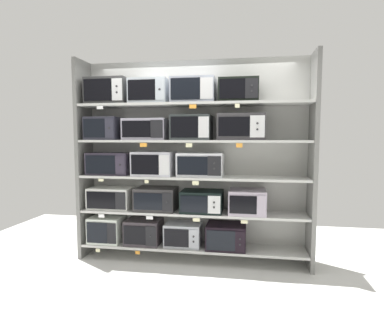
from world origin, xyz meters
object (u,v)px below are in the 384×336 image
microwave_14 (241,127)px  microwave_17 (193,90)px  microwave_7 (247,202)px  microwave_9 (154,163)px  microwave_3 (226,236)px  microwave_12 (146,129)px  microwave_10 (201,165)px  microwave_4 (111,198)px  microwave_1 (144,231)px  microwave_15 (108,92)px  microwave_8 (110,164)px  microwave_6 (202,201)px  microwave_0 (107,229)px  microwave_5 (156,199)px  microwave_16 (150,92)px  microwave_11 (105,129)px  microwave_18 (239,91)px  microwave_2 (183,234)px  microwave_13 (192,128)px

microwave_14 → microwave_17: (-0.59, -0.00, 0.45)m
microwave_7 → microwave_9: size_ratio=0.89×
microwave_3 → microwave_12: bearing=180.0°
microwave_10 → microwave_14: 0.68m
microwave_4 → microwave_1: bearing=0.0°
microwave_9 → microwave_15: (-0.60, -0.00, 0.92)m
microwave_8 → microwave_15: bearing=179.7°
microwave_6 → microwave_15: size_ratio=0.97×
microwave_6 → microwave_8: size_ratio=0.93×
microwave_0 → microwave_5: (0.68, 0.00, 0.43)m
microwave_16 → microwave_17: 0.56m
microwave_11 → microwave_16: bearing=-0.0°
microwave_7 → microwave_18: bearing=-179.8°
microwave_5 → microwave_10: bearing=-0.0°
microwave_14 → microwave_16: 1.23m
microwave_5 → microwave_16: (-0.07, -0.00, 1.36)m
microwave_5 → microwave_14: microwave_14 is taller
microwave_0 → microwave_18: 2.48m
microwave_16 → microwave_18: 1.11m
microwave_18 → microwave_10: bearing=180.0°
microwave_12 → microwave_15: bearing=-180.0°
microwave_0 → microwave_7: bearing=0.0°
microwave_11 → microwave_16: 0.77m
microwave_1 → microwave_16: bearing=-0.1°
microwave_8 → microwave_17: bearing=0.0°
microwave_11 → microwave_18: microwave_18 is taller
microwave_10 → microwave_6: bearing=0.1°
microwave_3 → microwave_17: microwave_17 is taller
microwave_12 → microwave_14: 1.20m
microwave_0 → microwave_9: bearing=0.0°
microwave_8 → microwave_12: bearing=0.0°
microwave_3 → microwave_11: 2.09m
microwave_5 → microwave_12: (-0.12, -0.00, 0.89)m
microwave_7 → microwave_11: microwave_11 is taller
microwave_1 → microwave_2: (0.53, -0.00, -0.01)m
microwave_0 → microwave_18: size_ratio=0.90×
microwave_10 → microwave_2: bearing=-180.0°
microwave_7 → microwave_12: size_ratio=0.82×
microwave_18 → microwave_7: bearing=0.2°
microwave_13 → microwave_7: bearing=0.0°
microwave_4 → microwave_18: size_ratio=1.18×
microwave_3 → microwave_8: microwave_8 is taller
microwave_7 → microwave_13: (-0.69, -0.00, 0.91)m
microwave_1 → microwave_16: (0.10, -0.00, 1.80)m
microwave_3 → microwave_10: size_ratio=0.87×
microwave_9 → microwave_12: size_ratio=0.93×
microwave_7 → microwave_12: (-1.29, -0.00, 0.89)m
microwave_10 → microwave_9: bearing=-180.0°
microwave_4 → microwave_13: 1.42m
microwave_3 → microwave_11: (-1.59, 0.00, 1.35)m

